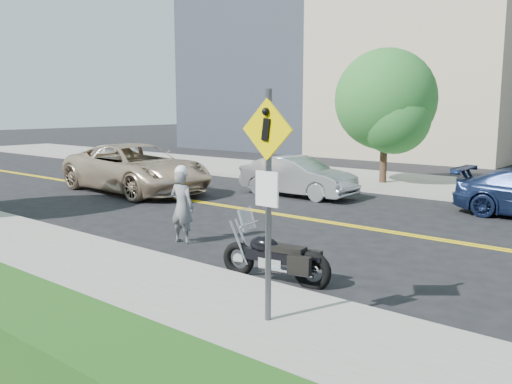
{
  "coord_description": "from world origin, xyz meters",
  "views": [
    {
      "loc": [
        8.4,
        -11.64,
        2.93
      ],
      "look_at": [
        1.44,
        -3.2,
        1.2
      ],
      "focal_mm": 38.0,
      "sensor_mm": 36.0,
      "label": 1
    }
  ],
  "objects_px": {
    "pedestrian_sign": "(268,184)",
    "suv": "(136,168)",
    "parked_car_silver": "(298,176)",
    "motorcycle": "(275,246)",
    "parked_car_white": "(120,158)",
    "motorcyclist": "(182,204)"
  },
  "relations": [
    {
      "from": "pedestrian_sign",
      "to": "suv",
      "type": "distance_m",
      "value": 12.57
    },
    {
      "from": "suv",
      "to": "parked_car_silver",
      "type": "height_order",
      "value": "suv"
    },
    {
      "from": "motorcycle",
      "to": "parked_car_white",
      "type": "distance_m",
      "value": 16.05
    },
    {
      "from": "motorcycle",
      "to": "suv",
      "type": "distance_m",
      "value": 10.67
    },
    {
      "from": "pedestrian_sign",
      "to": "parked_car_white",
      "type": "distance_m",
      "value": 17.97
    },
    {
      "from": "motorcyclist",
      "to": "suv",
      "type": "xyz_separation_m",
      "value": [
        -6.46,
        3.83,
        -0.02
      ]
    },
    {
      "from": "suv",
      "to": "parked_car_white",
      "type": "relative_size",
      "value": 1.49
    },
    {
      "from": "motorcyclist",
      "to": "parked_car_white",
      "type": "distance_m",
      "value": 12.91
    },
    {
      "from": "pedestrian_sign",
      "to": "parked_car_white",
      "type": "xyz_separation_m",
      "value": [
        -15.43,
        9.11,
        -1.28
      ]
    },
    {
      "from": "parked_car_silver",
      "to": "parked_car_white",
      "type": "bearing_deg",
      "value": 89.62
    },
    {
      "from": "parked_car_white",
      "to": "suv",
      "type": "bearing_deg",
      "value": -126.62
    },
    {
      "from": "suv",
      "to": "parked_car_white",
      "type": "xyz_separation_m",
      "value": [
        -4.64,
        2.77,
        -0.15
      ]
    },
    {
      "from": "motorcyclist",
      "to": "motorcycle",
      "type": "relative_size",
      "value": 0.86
    },
    {
      "from": "motorcycle",
      "to": "parked_car_white",
      "type": "bearing_deg",
      "value": 143.45
    },
    {
      "from": "pedestrian_sign",
      "to": "motorcyclist",
      "type": "xyz_separation_m",
      "value": [
        -4.34,
        2.51,
        -1.12
      ]
    },
    {
      "from": "motorcycle",
      "to": "pedestrian_sign",
      "type": "bearing_deg",
      "value": -64.35
    },
    {
      "from": "motorcyclist",
      "to": "suv",
      "type": "distance_m",
      "value": 7.51
    },
    {
      "from": "pedestrian_sign",
      "to": "motorcyclist",
      "type": "bearing_deg",
      "value": 149.92
    },
    {
      "from": "motorcyclist",
      "to": "motorcycle",
      "type": "bearing_deg",
      "value": 157.46
    },
    {
      "from": "motorcyclist",
      "to": "pedestrian_sign",
      "type": "bearing_deg",
      "value": 141.63
    },
    {
      "from": "motorcycle",
      "to": "motorcyclist",
      "type": "bearing_deg",
      "value": 156.65
    },
    {
      "from": "motorcycle",
      "to": "parked_car_silver",
      "type": "bearing_deg",
      "value": 113.63
    }
  ]
}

